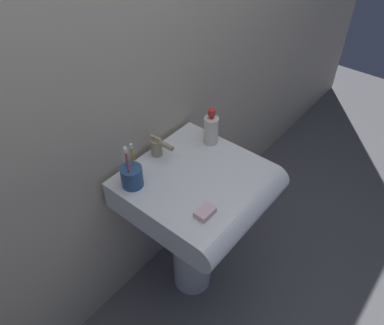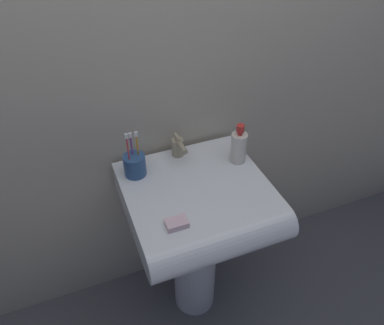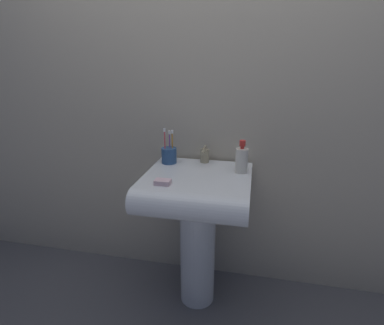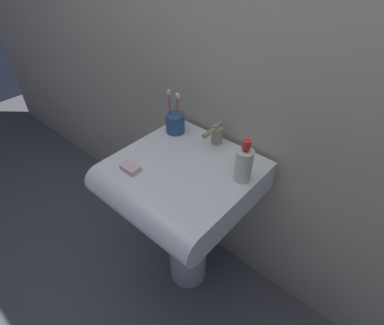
# 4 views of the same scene
# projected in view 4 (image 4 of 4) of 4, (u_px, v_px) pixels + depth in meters

# --- Properties ---
(ground_plane) EXTENTS (6.00, 6.00, 0.00)m
(ground_plane) POSITION_uv_depth(u_px,v_px,m) (188.00, 272.00, 1.74)
(ground_plane) COLOR #4C4C51
(ground_plane) RESTS_ON ground
(wall_back) EXTENTS (5.00, 0.05, 2.40)m
(wall_back) POSITION_uv_depth(u_px,v_px,m) (236.00, 51.00, 1.16)
(wall_back) COLOR #B7AD99
(wall_back) RESTS_ON ground
(sink_pedestal) EXTENTS (0.20, 0.20, 0.68)m
(sink_pedestal) POSITION_uv_depth(u_px,v_px,m) (188.00, 236.00, 1.53)
(sink_pedestal) COLOR white
(sink_pedestal) RESTS_ON ground
(sink_basin) EXTENTS (0.56, 0.57, 0.14)m
(sink_basin) POSITION_uv_depth(u_px,v_px,m) (178.00, 182.00, 1.24)
(sink_basin) COLOR white
(sink_basin) RESTS_ON sink_pedestal
(faucet) EXTENTS (0.05, 0.12, 0.10)m
(faucet) POSITION_uv_depth(u_px,v_px,m) (216.00, 134.00, 1.32)
(faucet) COLOR tan
(faucet) RESTS_ON sink_basin
(toothbrush_cup) EXTENTS (0.09, 0.09, 0.21)m
(toothbrush_cup) POSITION_uv_depth(u_px,v_px,m) (175.00, 123.00, 1.39)
(toothbrush_cup) COLOR #2D5184
(toothbrush_cup) RESTS_ON sink_basin
(soap_bottle) EXTENTS (0.07, 0.07, 0.18)m
(soap_bottle) POSITION_uv_depth(u_px,v_px,m) (244.00, 164.00, 1.12)
(soap_bottle) COLOR silver
(soap_bottle) RESTS_ON sink_basin
(bar_soap) EXTENTS (0.08, 0.05, 0.02)m
(bar_soap) POSITION_uv_depth(u_px,v_px,m) (131.00, 168.00, 1.19)
(bar_soap) COLOR silver
(bar_soap) RESTS_ON sink_basin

